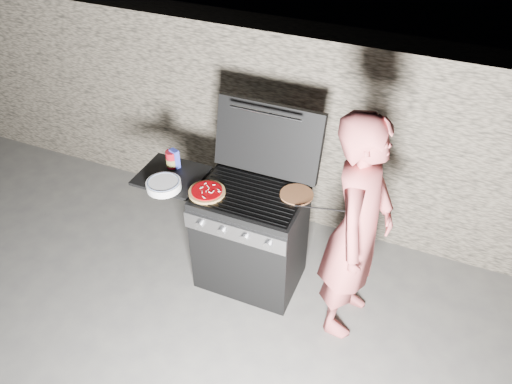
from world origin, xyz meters
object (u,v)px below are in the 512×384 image
at_px(gas_grill, 222,230).
at_px(sauce_jar, 172,159).
at_px(person, 358,230).
at_px(pizza_topped, 207,191).

distance_m(gas_grill, sauce_jar, 0.70).
bearing_deg(sauce_jar, person, -6.06).
height_order(pizza_topped, sauce_jar, sauce_jar).
distance_m(gas_grill, pizza_topped, 0.49).
relative_size(gas_grill, sauce_jar, 9.31).
relative_size(gas_grill, person, 0.74).
distance_m(pizza_topped, person, 1.13).
distance_m(pizza_topped, sauce_jar, 0.46).
relative_size(gas_grill, pizza_topped, 4.88).
distance_m(gas_grill, person, 1.17).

